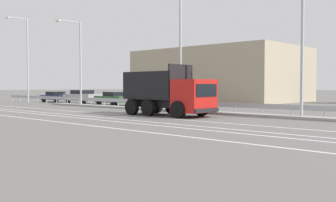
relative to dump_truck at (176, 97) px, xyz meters
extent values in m
plane|color=#605E5B|center=(-4.52, 0.19, -1.21)|extent=(320.00, 320.00, 0.00)
cube|color=silver|center=(-0.76, -1.82, -1.21)|extent=(54.12, 0.16, 0.01)
cube|color=silver|center=(-0.76, -3.99, -1.21)|extent=(54.12, 0.16, 0.01)
cube|color=silver|center=(-0.76, -5.07, -1.21)|extent=(54.12, 0.16, 0.01)
cube|color=silver|center=(-0.76, -7.32, -1.21)|extent=(54.12, 0.16, 0.01)
cube|color=gray|center=(-4.52, 3.15, -1.12)|extent=(29.77, 1.10, 0.18)
cube|color=#9EA0A5|center=(-4.52, 4.15, -0.59)|extent=(54.12, 0.04, 0.32)
cylinder|color=#ADADB2|center=(-31.27, 4.15, -0.90)|extent=(0.09, 0.09, 0.62)
cylinder|color=#ADADB2|center=(-29.22, 4.15, -0.90)|extent=(0.09, 0.09, 0.62)
cylinder|color=#ADADB2|center=(-27.16, 4.15, -0.90)|extent=(0.09, 0.09, 0.62)
cylinder|color=#ADADB2|center=(-25.10, 4.15, -0.90)|extent=(0.09, 0.09, 0.62)
cylinder|color=#ADADB2|center=(-23.04, 4.15, -0.90)|extent=(0.09, 0.09, 0.62)
cylinder|color=#ADADB2|center=(-20.98, 4.15, -0.90)|extent=(0.09, 0.09, 0.62)
cylinder|color=#ADADB2|center=(-18.92, 4.15, -0.90)|extent=(0.09, 0.09, 0.62)
cylinder|color=#ADADB2|center=(-16.87, 4.15, -0.90)|extent=(0.09, 0.09, 0.62)
cylinder|color=#ADADB2|center=(-14.81, 4.15, -0.90)|extent=(0.09, 0.09, 0.62)
cylinder|color=#ADADB2|center=(-12.75, 4.15, -0.90)|extent=(0.09, 0.09, 0.62)
cylinder|color=#ADADB2|center=(-10.69, 4.15, -0.90)|extent=(0.09, 0.09, 0.62)
cylinder|color=#ADADB2|center=(-8.63, 4.15, -0.90)|extent=(0.09, 0.09, 0.62)
cylinder|color=#ADADB2|center=(-6.57, 4.15, -0.90)|extent=(0.09, 0.09, 0.62)
cylinder|color=#ADADB2|center=(-4.52, 4.15, -0.90)|extent=(0.09, 0.09, 0.62)
cylinder|color=#ADADB2|center=(-2.46, 4.15, -0.90)|extent=(0.09, 0.09, 0.62)
cylinder|color=#ADADB2|center=(-0.40, 4.15, -0.90)|extent=(0.09, 0.09, 0.62)
cylinder|color=#ADADB2|center=(1.66, 4.15, -0.90)|extent=(0.09, 0.09, 0.62)
cylinder|color=#ADADB2|center=(3.72, 4.15, -0.90)|extent=(0.09, 0.09, 0.62)
cylinder|color=#ADADB2|center=(5.78, 4.15, -0.90)|extent=(0.09, 0.09, 0.62)
cylinder|color=#ADADB2|center=(7.83, 4.15, -0.90)|extent=(0.09, 0.09, 0.62)
cube|color=red|center=(1.42, 0.03, 0.10)|extent=(1.92, 2.42, 2.01)
cube|color=black|center=(2.36, 0.05, 0.45)|extent=(0.08, 2.05, 0.77)
cube|color=black|center=(2.40, 0.05, -0.74)|extent=(0.15, 2.33, 0.24)
cube|color=black|center=(-1.69, -0.04, -0.43)|extent=(4.38, 1.41, 0.53)
cube|color=black|center=(-1.69, -0.04, -0.10)|extent=(4.23, 2.38, 0.12)
cube|color=black|center=(-1.72, 1.05, 0.80)|extent=(4.18, 0.20, 1.69)
cube|color=black|center=(-1.67, -1.13, 0.80)|extent=(4.18, 0.20, 1.69)
cube|color=black|center=(0.35, 0.01, 1.01)|extent=(0.15, 2.29, 2.11)
cube|color=black|center=(-3.73, -0.09, 0.80)|extent=(0.15, 2.29, 1.69)
cylinder|color=black|center=(1.11, 1.19, -0.69)|extent=(1.05, 0.34, 1.04)
cylinder|color=black|center=(1.16, -1.14, -0.69)|extent=(1.05, 0.34, 1.04)
cylinder|color=black|center=(-1.39, 1.13, -0.69)|extent=(1.05, 0.34, 1.04)
cylinder|color=black|center=(-1.34, -1.20, -0.69)|extent=(1.05, 0.34, 1.04)
cylinder|color=black|center=(-2.92, 1.10, -0.69)|extent=(1.05, 0.34, 1.04)
cylinder|color=black|center=(-2.86, -1.23, -0.69)|extent=(1.05, 0.34, 1.04)
cylinder|color=white|center=(-4.46, 3.15, -1.06)|extent=(0.16, 0.16, 0.30)
cylinder|color=black|center=(-4.46, 3.15, -0.76)|extent=(0.16, 0.16, 0.30)
cylinder|color=white|center=(-4.46, 3.15, -0.46)|extent=(0.16, 0.16, 0.30)
cylinder|color=black|center=(-4.46, 3.15, -0.16)|extent=(0.16, 0.16, 0.30)
cylinder|color=white|center=(-4.46, 3.15, 0.14)|extent=(0.16, 0.16, 0.30)
cylinder|color=#1E4CB2|center=(-4.46, 3.15, 0.67)|extent=(0.76, 0.03, 0.76)
cylinder|color=white|center=(-4.46, 3.15, 0.67)|extent=(0.82, 0.02, 0.82)
cylinder|color=#ADADB2|center=(-25.66, 3.34, 3.60)|extent=(0.18, 0.18, 9.63)
cylinder|color=#ADADB2|center=(-25.68, 2.22, 8.26)|extent=(0.14, 2.23, 0.10)
cube|color=silver|center=(-25.70, 1.10, 8.18)|extent=(0.70, 0.21, 0.12)
cylinder|color=#ADADB2|center=(-14.84, 3.02, 2.80)|extent=(0.18, 0.18, 8.03)
cylinder|color=#ADADB2|center=(-14.89, 1.86, 6.67)|extent=(0.20, 2.32, 0.10)
cube|color=silver|center=(-14.94, 0.70, 6.59)|extent=(0.71, 0.23, 0.12)
cylinder|color=#ADADB2|center=(-2.41, 3.16, 3.61)|extent=(0.18, 0.18, 9.64)
cylinder|color=#ADADB2|center=(6.81, 3.26, 3.37)|extent=(0.18, 0.18, 9.16)
cube|color=navy|center=(-24.84, 6.43, -0.65)|extent=(4.01, 2.16, 0.53)
cube|color=black|center=(-24.95, 6.42, -0.17)|extent=(1.75, 1.77, 0.42)
cylinder|color=black|center=(-23.70, 7.41, -0.91)|extent=(0.61, 0.24, 0.60)
cylinder|color=black|center=(-23.57, 5.63, -0.91)|extent=(0.61, 0.24, 0.60)
cylinder|color=black|center=(-26.10, 7.23, -0.91)|extent=(0.61, 0.24, 0.60)
cylinder|color=black|center=(-25.97, 5.45, -0.91)|extent=(0.61, 0.24, 0.60)
cube|color=#A3A3A8|center=(-19.04, 6.18, -0.53)|extent=(4.93, 2.05, 0.76)
cube|color=black|center=(-19.19, 6.19, 0.06)|extent=(2.09, 1.75, 0.42)
cylinder|color=black|center=(-17.51, 7.07, -0.91)|extent=(0.60, 0.21, 0.60)
cylinder|color=black|center=(-17.55, 5.23, -0.91)|extent=(0.60, 0.21, 0.60)
cylinder|color=black|center=(-20.53, 7.14, -0.91)|extent=(0.60, 0.21, 0.60)
cylinder|color=black|center=(-20.58, 5.30, -0.91)|extent=(0.60, 0.21, 0.60)
cube|color=#335B33|center=(-13.84, 6.18, -0.60)|extent=(3.99, 1.84, 0.62)
cube|color=black|center=(-13.72, 6.18, -0.08)|extent=(1.68, 1.62, 0.42)
cylinder|color=black|center=(-15.08, 5.31, -0.91)|extent=(0.60, 0.20, 0.60)
cylinder|color=black|center=(-15.08, 7.05, -0.91)|extent=(0.60, 0.20, 0.60)
cylinder|color=black|center=(-12.61, 5.30, -0.91)|extent=(0.60, 0.20, 0.60)
cylinder|color=black|center=(-12.60, 7.04, -0.91)|extent=(0.60, 0.20, 0.60)
cube|color=gray|center=(-8.73, 6.58, -0.62)|extent=(4.21, 1.81, 0.59)
cube|color=black|center=(-8.61, 6.59, -0.08)|extent=(1.78, 1.56, 0.49)
cylinder|color=black|center=(-10.02, 5.73, -0.91)|extent=(0.60, 0.21, 0.60)
cylinder|color=black|center=(-10.04, 7.39, -0.91)|extent=(0.60, 0.21, 0.60)
cylinder|color=black|center=(-7.42, 5.78, -0.91)|extent=(0.60, 0.21, 0.60)
cylinder|color=black|center=(-7.45, 7.43, -0.91)|extent=(0.60, 0.21, 0.60)
cube|color=tan|center=(-13.32, 23.40, 2.08)|extent=(20.27, 12.97, 6.58)
camera|label=1|loc=(16.59, -18.67, 0.72)|focal=42.00mm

